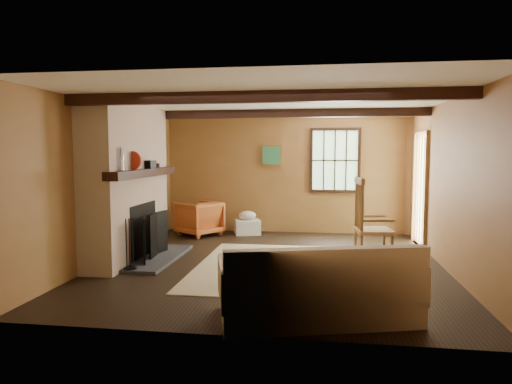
% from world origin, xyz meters
% --- Properties ---
extents(ground, '(5.50, 5.50, 0.00)m').
position_xyz_m(ground, '(0.00, 0.00, 0.00)').
color(ground, black).
rests_on(ground, ground).
extents(room_envelope, '(5.02, 5.52, 2.44)m').
position_xyz_m(room_envelope, '(0.22, 0.26, 1.63)').
color(room_envelope, '#9A6236').
rests_on(room_envelope, ground).
extents(fireplace, '(1.02, 2.30, 2.40)m').
position_xyz_m(fireplace, '(-2.23, -0.00, 1.10)').
color(fireplace, '#925738').
rests_on(fireplace, ground).
extents(rug, '(2.50, 3.00, 0.01)m').
position_xyz_m(rug, '(0.20, -0.20, 0.00)').
color(rug, tan).
rests_on(rug, ground).
extents(rocking_chair, '(0.99, 0.60, 1.30)m').
position_xyz_m(rocking_chair, '(1.47, 0.21, 0.55)').
color(rocking_chair, tan).
rests_on(rocking_chair, ground).
extents(sofa, '(2.11, 1.34, 0.79)m').
position_xyz_m(sofa, '(0.73, -2.23, 0.28)').
color(sofa, silver).
rests_on(sofa, ground).
extents(firewood_pile, '(0.62, 0.11, 0.22)m').
position_xyz_m(firewood_pile, '(-1.84, 2.55, 0.11)').
color(firewood_pile, brown).
rests_on(firewood_pile, ground).
extents(laundry_basket, '(0.59, 0.51, 0.30)m').
position_xyz_m(laundry_basket, '(-0.75, 2.35, 0.15)').
color(laundry_basket, white).
rests_on(laundry_basket, ground).
extents(basket_pillow, '(0.44, 0.39, 0.18)m').
position_xyz_m(basket_pillow, '(-0.75, 2.35, 0.39)').
color(basket_pillow, silver).
rests_on(basket_pillow, laundry_basket).
extents(armchair, '(1.05, 1.04, 0.69)m').
position_xyz_m(armchair, '(-1.69, 2.11, 0.35)').
color(armchair, '#BF6026').
rests_on(armchair, ground).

